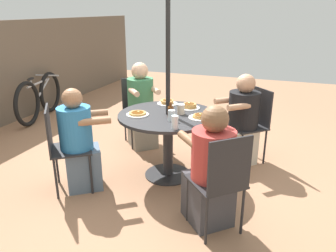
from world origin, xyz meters
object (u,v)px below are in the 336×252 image
diner_west (141,109)px  bicycle (39,97)px  patio_table (168,126)px  diner_east (211,172)px  patio_chair_north (62,144)px  coffee_cup (181,109)px  pancake_plate_b (189,106)px  drinking_glass_a (172,115)px  pancake_plate_a (138,114)px  diner_south (241,124)px  drinking_glass_b (175,122)px  pancake_plate_d (167,102)px  pancake_plate_c (200,117)px  diner_north (80,144)px  syrup_bottle (171,112)px  patio_chair_east (221,179)px  patio_chair_west (138,106)px

diner_west → bicycle: bearing=-55.6°
patio_table → diner_east: size_ratio=0.99×
patio_chair_north → diner_east: diner_east is taller
coffee_cup → bicycle: coffee_cup is taller
pancake_plate_b → drinking_glass_a: 0.50m
diner_west → pancake_plate_a: bearing=69.8°
patio_chair_north → diner_south: bearing=92.7°
drinking_glass_a → bicycle: drinking_glass_a is taller
coffee_cup → drinking_glass_b: bearing=-168.4°
pancake_plate_d → coffee_cup: bearing=-138.6°
pancake_plate_c → drinking_glass_a: size_ratio=2.14×
patio_chair_north → diner_north: diner_north is taller
patio_table → syrup_bottle: (-0.09, -0.06, 0.20)m
bicycle → drinking_glass_a: bearing=-129.0°
coffee_cup → diner_west: bearing=50.4°
patio_chair_east → drinking_glass_a: 0.95m
patio_chair_west → pancake_plate_d: bearing=100.7°
diner_west → diner_north: bearing=42.0°
pancake_plate_d → pancake_plate_c: bearing=-126.6°
syrup_bottle → bicycle: 3.20m
diner_south → patio_chair_west: (0.18, 1.47, 0.02)m
pancake_plate_c → patio_table: bearing=88.2°
pancake_plate_a → coffee_cup: (0.20, -0.43, 0.04)m
patio_chair_north → pancake_plate_c: size_ratio=3.75×
patio_chair_west → diner_north: bearing=47.2°
patio_chair_west → syrup_bottle: (-0.92, -0.83, 0.28)m
diner_west → syrup_bottle: 1.10m
patio_chair_north → pancake_plate_c: bearing=80.8°
patio_chair_east → pancake_plate_c: bearing=73.5°
patio_chair_north → diner_east: bearing=52.4°
diner_east → coffee_cup: bearing=81.8°
diner_south → pancake_plate_b: diner_south is taller
syrup_bottle → coffee_cup: bearing=-23.2°
patio_chair_west → pancake_plate_c: bearing=100.6°
diner_west → bicycle: diner_west is taller
pancake_plate_b → pancake_plate_d: (0.08, 0.30, -0.00)m
diner_north → drinking_glass_b: 1.05m
diner_west → pancake_plate_c: diner_west is taller
diner_north → drinking_glass_a: diner_north is taller
diner_east → diner_south: size_ratio=0.99×
pancake_plate_b → pancake_plate_d: 0.31m
pancake_plate_d → diner_west: bearing=56.7°
coffee_cup → patio_chair_north: bearing=125.4°
patio_chair_east → drinking_glass_b: size_ratio=6.89×
patio_table → diner_north: (-0.57, 0.76, -0.10)m
pancake_plate_a → diner_south: bearing=-51.6°
diner_south → pancake_plate_d: (-0.28, 0.85, 0.26)m
pancake_plate_c → pancake_plate_d: size_ratio=1.00×
diner_east → patio_chair_north: bearing=136.1°
patio_table → diner_east: (-0.70, -0.65, -0.10)m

